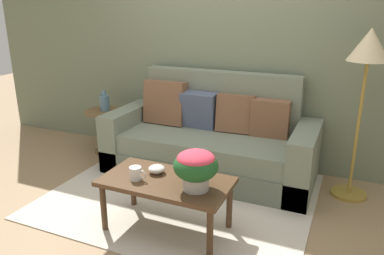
% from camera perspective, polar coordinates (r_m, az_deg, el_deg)
% --- Properties ---
extents(ground_plane, '(14.00, 14.00, 0.00)m').
position_cam_1_polar(ground_plane, '(3.52, -2.76, -11.42)').
color(ground_plane, '#997A56').
extents(wall_back, '(6.40, 0.12, 2.70)m').
position_cam_1_polar(wall_back, '(4.24, 4.72, 12.90)').
color(wall_back, slate).
rests_on(wall_back, ground).
extents(area_rug, '(2.40, 1.98, 0.01)m').
position_cam_1_polar(area_rug, '(3.64, -1.60, -10.20)').
color(area_rug, beige).
rests_on(area_rug, ground).
extents(couch, '(2.17, 0.89, 1.06)m').
position_cam_1_polar(couch, '(4.01, 2.78, -2.26)').
color(couch, '#626B59').
rests_on(couch, ground).
extents(coffee_table, '(1.01, 0.54, 0.44)m').
position_cam_1_polar(coffee_table, '(2.97, -3.92, -8.82)').
color(coffee_table, '#442D1B').
rests_on(coffee_table, ground).
extents(side_table, '(0.46, 0.46, 0.53)m').
position_cam_1_polar(side_table, '(4.67, -13.06, 0.62)').
color(side_table, brown).
rests_on(side_table, ground).
extents(floor_lamp, '(0.35, 0.35, 1.55)m').
position_cam_1_polar(floor_lamp, '(3.58, 25.10, 9.16)').
color(floor_lamp, olive).
rests_on(floor_lamp, ground).
extents(potted_plant, '(0.33, 0.33, 0.30)m').
position_cam_1_polar(potted_plant, '(2.72, 0.58, -5.87)').
color(potted_plant, '#B7B2A8').
rests_on(potted_plant, coffee_table).
extents(coffee_mug, '(0.14, 0.09, 0.10)m').
position_cam_1_polar(coffee_mug, '(2.95, -8.52, -6.90)').
color(coffee_mug, white).
rests_on(coffee_mug, coffee_table).
extents(snack_bowl, '(0.14, 0.14, 0.07)m').
position_cam_1_polar(snack_bowl, '(3.05, -5.40, -6.27)').
color(snack_bowl, silver).
rests_on(snack_bowl, coffee_table).
extents(table_vase, '(0.11, 0.11, 0.25)m').
position_cam_1_polar(table_vase, '(4.60, -13.14, 3.74)').
color(table_vase, slate).
rests_on(table_vase, side_table).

